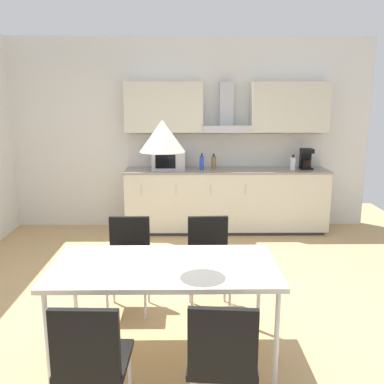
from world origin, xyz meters
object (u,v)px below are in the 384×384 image
bottle_white (293,163)px  chair_far_left (129,254)px  microwave (169,160)px  chair_near_left (91,356)px  chair_far_right (209,254)px  pendant_lamp (162,136)px  bottle_brown (214,162)px  dining_table (164,270)px  chair_near_right (222,355)px  bottle_blue (202,163)px  coffee_maker (306,159)px

bottle_white → chair_far_left: bottle_white is taller
microwave → chair_near_left: 4.10m
bottle_white → chair_far_right: bottle_white is taller
pendant_lamp → bottle_white: bearing=61.7°
microwave → pendant_lamp: size_ratio=1.50×
chair_far_right → pendant_lamp: size_ratio=2.72×
bottle_brown → chair_near_left: bottle_brown is taller
bottle_brown → pendant_lamp: size_ratio=0.71×
bottle_white → chair_far_right: size_ratio=0.25×
bottle_white → dining_table: size_ratio=0.13×
chair_near_right → chair_far_left: size_ratio=1.00×
chair_far_left → bottle_blue: bearing=72.4°
pendant_lamp → chair_far_right: bearing=65.2°
bottle_white → pendant_lamp: pendant_lamp is taller
bottle_blue → chair_near_left: 4.13m
chair_near_right → pendant_lamp: pendant_lamp is taller
bottle_brown → chair_far_left: bottle_brown is taller
coffee_maker → microwave: bearing=-179.3°
microwave → chair_near_left: size_ratio=0.55×
bottle_blue → chair_near_right: size_ratio=0.27×
bottle_brown → chair_far_left: size_ratio=0.26×
coffee_maker → bottle_white: 0.22m
chair_near_right → chair_near_left: bearing=-180.0°
chair_near_left → pendant_lamp: (0.38, 0.81, 1.17)m
chair_far_right → pendant_lamp: bearing=-114.8°
bottle_blue → bottle_brown: (0.18, 0.06, -0.00)m
bottle_white → bottle_blue: 1.34m
chair_far_left → chair_near_right: bearing=-65.2°
bottle_blue → chair_near_left: bearing=-100.8°
bottle_white → chair_near_left: bearing=-117.7°
coffee_maker → chair_far_right: bearing=-122.4°
bottle_white → chair_far_right: bearing=-119.4°
bottle_blue → dining_table: 3.26m
bottle_blue → chair_far_left: bottle_blue is taller
microwave → dining_table: microwave is taller
chair_near_right → chair_near_left: size_ratio=1.00×
bottle_brown → coffee_maker: bearing=-0.3°
chair_near_right → bottle_blue: bearing=89.7°
chair_near_right → chair_near_left: 0.75m
chair_far_left → dining_table: bearing=-65.0°
microwave → dining_table: bearing=-88.3°
chair_far_left → chair_far_right: size_ratio=1.00×
bottle_blue → chair_near_right: (-0.02, -4.02, -0.51)m
bottle_blue → chair_near_right: bearing=-90.3°
dining_table → chair_far_left: (-0.38, 0.81, -0.18)m
microwave → bottle_blue: bearing=-3.4°
microwave → chair_far_right: (0.47, -2.44, -0.55)m
dining_table → pendant_lamp: pendant_lamp is taller
chair_near_left → dining_table: bearing=64.8°
pendant_lamp → microwave: bearing=91.7°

